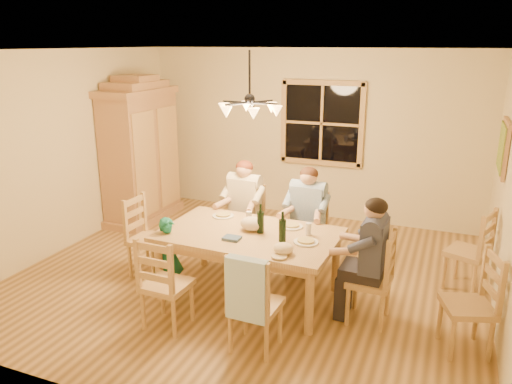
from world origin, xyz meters
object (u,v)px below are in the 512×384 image
at_px(chair_end_left, 150,251).
at_px(chair_spare_back, 466,264).
at_px(chair_near_left, 167,298).
at_px(adult_woman, 244,198).
at_px(child, 169,258).
at_px(chair_end_right, 368,294).
at_px(wine_bottle_a, 260,219).
at_px(adult_plaid_man, 308,206).
at_px(chair_far_right, 306,246).
at_px(armoire, 141,155).
at_px(chandelier, 250,107).
at_px(adult_slate_man, 372,245).
at_px(chair_spare_front, 465,321).
at_px(wine_bottle_b, 282,227).
at_px(dining_table, 249,241).
at_px(chair_near_right, 256,319).
at_px(chair_far_left, 244,236).

distance_m(chair_end_left, chair_spare_back, 3.78).
distance_m(chair_near_left, adult_woman, 1.91).
bearing_deg(child, chair_end_right, -31.27).
relative_size(adult_woman, wine_bottle_a, 2.65).
bearing_deg(wine_bottle_a, adult_plaid_man, 71.37).
relative_size(wine_bottle_a, chair_spare_back, 0.33).
bearing_deg(chair_far_right, armoire, -13.99).
height_order(chair_far_right, adult_plaid_man, adult_plaid_man).
bearing_deg(chandelier, adult_woman, 120.49).
distance_m(chair_end_right, adult_slate_man, 0.54).
bearing_deg(chair_spare_front, wine_bottle_b, 66.46).
relative_size(chair_end_left, chair_end_right, 1.00).
xyz_separation_m(chair_near_left, chair_spare_front, (2.79, 0.67, 0.00)).
distance_m(dining_table, child, 0.92).
relative_size(adult_woman, chair_spare_front, 0.88).
xyz_separation_m(wine_bottle_a, wine_bottle_b, (0.31, -0.15, 0.00)).
xyz_separation_m(dining_table, adult_slate_man, (1.35, -0.04, 0.18)).
bearing_deg(armoire, chair_spare_back, -7.69).
relative_size(chair_near_right, adult_slate_man, 1.13).
bearing_deg(chair_near_left, wine_bottle_a, 58.25).
distance_m(chair_far_right, chair_near_left, 2.03).
distance_m(adult_plaid_man, adult_slate_man, 1.34).
height_order(adult_plaid_man, chair_spare_front, adult_plaid_man).
bearing_deg(chair_end_right, adult_woman, 63.43).
distance_m(wine_bottle_b, chair_spare_front, 1.96).
height_order(dining_table, chair_near_right, chair_near_right).
relative_size(wine_bottle_a, child, 0.35).
bearing_deg(chair_end_left, chair_near_left, 43.26).
relative_size(chair_near_right, adult_plaid_man, 1.13).
relative_size(armoire, chair_spare_back, 2.32).
bearing_deg(wine_bottle_a, chandelier, 126.10).
distance_m(dining_table, chair_spare_back, 2.55).
distance_m(chair_near_left, chair_near_right, 0.97).
xyz_separation_m(chandelier, chair_near_left, (-0.34, -1.35, -1.77)).
relative_size(chair_far_right, adult_slate_man, 1.13).
relative_size(chair_end_left, chair_spare_front, 1.00).
relative_size(chair_near_right, chair_spare_front, 1.00).
bearing_deg(chair_far_left, adult_woman, -88.26).
distance_m(chair_near_left, adult_plaid_man, 2.10).
relative_size(armoire, wine_bottle_a, 6.97).
bearing_deg(adult_woman, chair_far_right, -180.00).
bearing_deg(chair_end_left, chair_far_right, 117.98).
distance_m(adult_woman, chair_spare_back, 2.79).
xyz_separation_m(armoire, chair_end_right, (3.95, -1.79, -0.75)).
bearing_deg(chair_spare_front, wine_bottle_a, 63.17).
xyz_separation_m(armoire, chair_near_right, (3.05, -2.68, -0.75)).
relative_size(chair_far_right, chair_spare_front, 1.00).
bearing_deg(dining_table, chair_end_right, -1.74).
bearing_deg(child, chair_end_left, 103.85).
xyz_separation_m(dining_table, chair_near_right, (0.46, -0.93, -0.36)).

